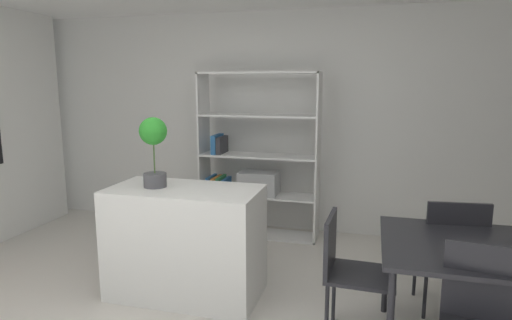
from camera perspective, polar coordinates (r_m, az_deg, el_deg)
back_partition at (r=5.24m, az=1.89°, el=4.96°), size 7.01×0.06×2.59m
kitchen_island at (r=3.72m, az=-9.20°, el=-10.56°), size 1.24×0.65×0.92m
potted_plant_on_island at (r=3.62m, az=-13.28°, el=2.04°), size 0.22×0.22×0.57m
open_bookshelf at (r=4.99m, az=-0.18°, el=-0.56°), size 1.37×0.36×1.88m
dining_table at (r=3.12m, az=25.77°, el=-11.27°), size 1.04×0.98×0.75m
dining_chair_far at (r=3.64m, az=24.31°, el=-10.32°), size 0.49×0.48×0.92m
dining_chair_near at (r=2.72m, az=27.89°, el=-17.69°), size 0.50×0.48×0.91m
dining_chair_island_side at (r=3.12m, az=11.87°, el=-13.31°), size 0.48×0.44×0.88m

